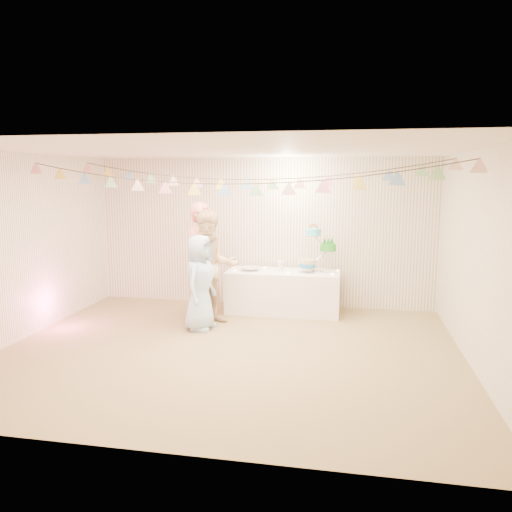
% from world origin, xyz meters
% --- Properties ---
extents(floor, '(6.00, 6.00, 0.00)m').
position_xyz_m(floor, '(0.00, 0.00, 0.00)').
color(floor, olive).
rests_on(floor, ground).
extents(ceiling, '(6.00, 6.00, 0.00)m').
position_xyz_m(ceiling, '(0.00, 0.00, 2.60)').
color(ceiling, silver).
rests_on(ceiling, ground).
extents(back_wall, '(6.00, 6.00, 0.00)m').
position_xyz_m(back_wall, '(0.00, 2.50, 1.30)').
color(back_wall, white).
rests_on(back_wall, ground).
extents(front_wall, '(6.00, 6.00, 0.00)m').
position_xyz_m(front_wall, '(0.00, -2.50, 1.30)').
color(front_wall, white).
rests_on(front_wall, ground).
extents(left_wall, '(5.00, 5.00, 0.00)m').
position_xyz_m(left_wall, '(-3.00, 0.00, 1.30)').
color(left_wall, white).
rests_on(left_wall, ground).
extents(right_wall, '(5.00, 5.00, 0.00)m').
position_xyz_m(right_wall, '(3.00, 0.00, 1.30)').
color(right_wall, white).
rests_on(right_wall, ground).
extents(table, '(1.88, 0.75, 0.71)m').
position_xyz_m(table, '(0.44, 2.03, 0.35)').
color(table, white).
rests_on(table, floor).
extents(cake_stand, '(0.67, 0.39, 0.75)m').
position_xyz_m(cake_stand, '(0.99, 2.08, 1.12)').
color(cake_stand, silver).
rests_on(cake_stand, table).
extents(cake_bottom, '(0.31, 0.31, 0.15)m').
position_xyz_m(cake_bottom, '(0.84, 2.02, 0.84)').
color(cake_bottom, '#2885BD').
rests_on(cake_bottom, cake_stand).
extents(cake_middle, '(0.27, 0.27, 0.22)m').
position_xyz_m(cake_middle, '(1.17, 2.17, 1.11)').
color(cake_middle, '#229721').
rests_on(cake_middle, cake_stand).
extents(cake_top_tier, '(0.25, 0.25, 0.19)m').
position_xyz_m(cake_top_tier, '(0.93, 2.05, 1.38)').
color(cake_top_tier, '#4FDFFA').
rests_on(cake_top_tier, cake_stand).
extents(platter, '(0.33, 0.33, 0.02)m').
position_xyz_m(platter, '(-0.12, 1.98, 0.76)').
color(platter, white).
rests_on(platter, table).
extents(posy, '(0.15, 0.15, 0.17)m').
position_xyz_m(posy, '(0.38, 2.08, 0.84)').
color(posy, white).
rests_on(posy, table).
extents(person_adult_a, '(0.73, 0.82, 1.87)m').
position_xyz_m(person_adult_a, '(-0.80, 1.52, 0.94)').
color(person_adult_a, '#E48377').
rests_on(person_adult_a, floor).
extents(person_adult_b, '(1.08, 1.01, 1.77)m').
position_xyz_m(person_adult_b, '(-0.57, 1.16, 0.88)').
color(person_adult_b, '#DDB888').
rests_on(person_adult_b, floor).
extents(person_child, '(0.54, 0.75, 1.43)m').
position_xyz_m(person_child, '(-0.66, 0.85, 0.72)').
color(person_child, '#ADD2F5').
rests_on(person_child, floor).
extents(bunting_back, '(5.60, 1.10, 0.40)m').
position_xyz_m(bunting_back, '(0.00, 1.10, 2.35)').
color(bunting_back, pink).
rests_on(bunting_back, ceiling).
extents(bunting_front, '(5.60, 0.90, 0.36)m').
position_xyz_m(bunting_front, '(0.00, -0.20, 2.32)').
color(bunting_front, '#72A5E5').
rests_on(bunting_front, ceiling).
extents(tealight_0, '(0.04, 0.04, 0.03)m').
position_xyz_m(tealight_0, '(-0.36, 1.88, 0.72)').
color(tealight_0, '#FFD88C').
rests_on(tealight_0, table).
extents(tealight_1, '(0.04, 0.04, 0.03)m').
position_xyz_m(tealight_1, '(0.09, 2.21, 0.72)').
color(tealight_1, '#FFD88C').
rests_on(tealight_1, table).
extents(tealight_2, '(0.04, 0.04, 0.03)m').
position_xyz_m(tealight_2, '(0.54, 1.81, 0.72)').
color(tealight_2, '#FFD88C').
rests_on(tealight_2, table).
extents(tealight_3, '(0.04, 0.04, 0.03)m').
position_xyz_m(tealight_3, '(0.79, 2.25, 0.72)').
color(tealight_3, '#FFD88C').
rests_on(tealight_3, table).
extents(tealight_4, '(0.04, 0.04, 0.03)m').
position_xyz_m(tealight_4, '(1.26, 1.85, 0.72)').
color(tealight_4, '#FFD88C').
rests_on(tealight_4, table).
extents(tealight_5, '(0.04, 0.04, 0.03)m').
position_xyz_m(tealight_5, '(1.34, 2.18, 0.72)').
color(tealight_5, '#FFD88C').
rests_on(tealight_5, table).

